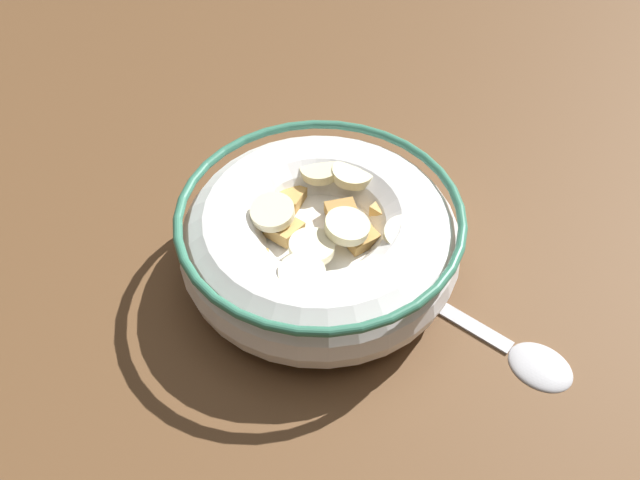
# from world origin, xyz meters

# --- Properties ---
(ground_plane) EXTENTS (1.39, 1.39, 0.02)m
(ground_plane) POSITION_xyz_m (0.00, 0.00, -0.01)
(ground_plane) COLOR brown
(cereal_bowl) EXTENTS (0.18, 0.18, 0.06)m
(cereal_bowl) POSITION_xyz_m (-0.00, -0.00, 0.03)
(cereal_bowl) COLOR white
(cereal_bowl) RESTS_ON ground_plane
(spoon) EXTENTS (0.16, 0.06, 0.01)m
(spoon) POSITION_xyz_m (0.12, 0.06, 0.00)
(spoon) COLOR #B7B7BC
(spoon) RESTS_ON ground_plane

